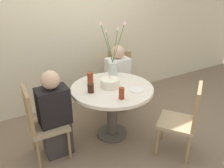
# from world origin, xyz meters

# --- Properties ---
(ground_plane) EXTENTS (16.00, 16.00, 0.00)m
(ground_plane) POSITION_xyz_m (0.00, 0.00, 0.00)
(ground_plane) COLOR #7A6651
(wall_back) EXTENTS (8.00, 0.05, 2.60)m
(wall_back) POSITION_xyz_m (0.00, 1.12, 1.30)
(wall_back) COLOR beige
(wall_back) RESTS_ON ground_plane
(dining_table) EXTENTS (1.02, 1.02, 0.70)m
(dining_table) POSITION_xyz_m (0.00, 0.00, 0.56)
(dining_table) COLOR silver
(dining_table) RESTS_ON ground_plane
(chair_near_front) EXTENTS (0.56, 0.56, 0.88)m
(chair_near_front) POSITION_xyz_m (0.54, 0.71, 0.49)
(chair_near_front) COLOR #9E896B
(chair_near_front) RESTS_ON ground_plane
(chair_left_flank) EXTENTS (0.42, 0.42, 0.88)m
(chair_left_flank) POSITION_xyz_m (-0.89, 0.04, 0.49)
(chair_left_flank) COLOR #9E896B
(chair_left_flank) RESTS_ON ground_plane
(chair_far_back) EXTENTS (0.56, 0.56, 0.88)m
(chair_far_back) POSITION_xyz_m (0.52, -0.72, 0.49)
(chair_far_back) COLOR #9E896B
(chair_far_back) RESTS_ON ground_plane
(birthday_cake) EXTENTS (0.23, 0.23, 0.15)m
(birthday_cake) POSITION_xyz_m (-0.02, 0.02, 0.75)
(birthday_cake) COLOR white
(birthday_cake) RESTS_ON dining_table
(flower_vase) EXTENTS (0.31, 0.22, 0.75)m
(flower_vase) POSITION_xyz_m (0.18, 0.28, 0.88)
(flower_vase) COLOR silver
(flower_vase) RESTS_ON dining_table
(side_plate) EXTENTS (0.18, 0.18, 0.01)m
(side_plate) POSITION_xyz_m (0.20, -0.23, 0.71)
(side_plate) COLOR white
(side_plate) RESTS_ON dining_table
(drink_glass_0) EXTENTS (0.08, 0.08, 0.10)m
(drink_glass_0) POSITION_xyz_m (-0.29, 0.00, 0.75)
(drink_glass_0) COLOR #33190C
(drink_glass_0) RESTS_ON dining_table
(drink_glass_1) EXTENTS (0.08, 0.08, 0.14)m
(drink_glass_1) POSITION_xyz_m (-0.17, 0.25, 0.77)
(drink_glass_1) COLOR maroon
(drink_glass_1) RESTS_ON dining_table
(drink_glass_2) EXTENTS (0.06, 0.06, 0.13)m
(drink_glass_2) POSITION_xyz_m (-0.06, -0.32, 0.77)
(drink_glass_2) COLOR maroon
(drink_glass_2) RESTS_ON dining_table
(person_boy) EXTENTS (0.34, 0.24, 1.04)m
(person_boy) POSITION_xyz_m (0.44, 0.58, 0.49)
(person_boy) COLOR #383333
(person_boy) RESTS_ON ground_plane
(person_woman) EXTENTS (0.34, 0.24, 1.04)m
(person_woman) POSITION_xyz_m (-0.73, 0.03, 0.49)
(person_woman) COLOR #383333
(person_woman) RESTS_ON ground_plane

